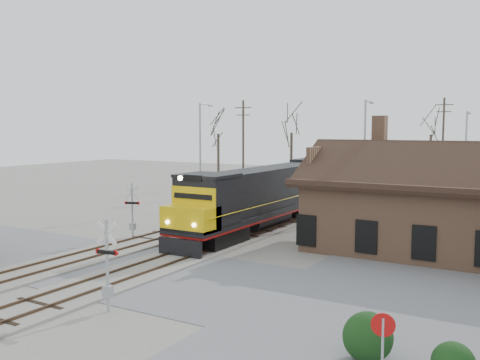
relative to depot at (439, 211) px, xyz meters
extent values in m
plane|color=gray|center=(-11.99, -12.00, -2.41)|extent=(140.00, 140.00, 0.00)
cube|color=slate|center=(-11.99, -12.00, -2.39)|extent=(60.00, 9.00, 0.03)
cube|color=gray|center=(-11.99, 3.00, -2.35)|extent=(3.40, 90.00, 0.12)
cube|color=#473323|center=(-12.71, 3.00, -2.24)|extent=(0.08, 90.00, 0.14)
cube|color=#473323|center=(-11.27, 3.00, -2.24)|extent=(0.08, 90.00, 0.14)
cube|color=gray|center=(-16.49, 3.00, -2.35)|extent=(3.40, 90.00, 0.12)
cube|color=#473323|center=(-17.21, 3.00, -2.24)|extent=(0.08, 90.00, 0.14)
cube|color=#473323|center=(-15.77, 3.00, -2.24)|extent=(0.08, 90.00, 0.14)
cube|color=#A17153|center=(0.01, 0.00, -0.41)|extent=(14.00, 8.00, 4.00)
cube|color=black|center=(0.01, 0.00, 1.69)|extent=(15.20, 9.20, 0.30)
cube|color=black|center=(0.01, -2.30, 2.69)|extent=(15.00, 4.71, 2.66)
cube|color=black|center=(0.01, 2.30, 2.69)|extent=(15.00, 4.71, 2.66)
cube|color=#A17153|center=(-3.99, 1.50, 4.39)|extent=(0.80, 0.80, 2.20)
cube|color=black|center=(-11.99, -5.06, -1.85)|extent=(2.51, 4.01, 1.00)
cube|color=black|center=(-11.99, 7.99, -1.85)|extent=(2.51, 4.01, 1.00)
cube|color=black|center=(-11.99, 1.46, -1.05)|extent=(3.01, 20.07, 0.35)
cube|color=maroon|center=(-11.99, 1.46, -1.27)|extent=(3.03, 20.07, 0.12)
cube|color=black|center=(-11.99, 2.72, 0.50)|extent=(2.61, 14.55, 2.81)
cube|color=black|center=(-11.99, -5.96, 0.50)|extent=(3.01, 2.81, 2.81)
cube|color=yellow|center=(-11.99, -7.67, -0.35)|extent=(3.01, 1.81, 1.41)
cube|color=black|center=(-11.99, -8.67, -1.85)|extent=(2.81, 0.25, 1.00)
cylinder|color=#FFF2CC|center=(-11.99, -8.59, 2.01)|extent=(0.28, 0.10, 0.28)
cube|color=black|center=(-11.99, 15.51, -1.85)|extent=(2.51, 4.01, 1.00)
cube|color=black|center=(-11.99, 28.56, -1.85)|extent=(2.51, 4.01, 1.00)
cube|color=black|center=(-11.99, 22.04, -1.05)|extent=(3.01, 20.07, 0.35)
cube|color=maroon|center=(-11.99, 22.04, -1.27)|extent=(3.03, 20.07, 0.12)
cube|color=black|center=(-11.99, 23.29, 0.50)|extent=(2.61, 14.55, 2.81)
cube|color=black|center=(-11.99, 14.61, 0.50)|extent=(3.01, 2.81, 2.81)
cube|color=black|center=(-11.99, 12.90, -0.35)|extent=(3.01, 1.81, 1.41)
cube|color=black|center=(-11.99, 11.90, -1.85)|extent=(2.81, 0.25, 1.00)
cylinder|color=#A5A8AD|center=(-9.16, -17.08, -0.58)|extent=(0.13, 0.13, 3.65)
cube|color=silver|center=(-9.16, -17.08, 0.70)|extent=(0.95, 0.16, 0.96)
cube|color=silver|center=(-9.16, -17.08, 0.70)|extent=(0.95, 0.16, 0.96)
cube|color=black|center=(-9.16, -17.08, -0.03)|extent=(0.83, 0.26, 0.14)
cylinder|color=#B20C0C|center=(-9.56, -17.13, -0.03)|extent=(0.23, 0.11, 0.22)
cylinder|color=#B20C0C|center=(-8.75, -17.02, -0.03)|extent=(0.23, 0.11, 0.22)
cube|color=#A5A8AD|center=(-9.16, -17.08, -1.59)|extent=(0.37, 0.27, 0.46)
cylinder|color=#A5A8AD|center=(-17.64, -6.21, -0.60)|extent=(0.13, 0.13, 3.61)
cube|color=silver|center=(-17.64, -6.21, 0.66)|extent=(0.90, 0.37, 0.95)
cube|color=silver|center=(-17.64, -6.21, 0.66)|extent=(0.90, 0.37, 0.95)
cube|color=black|center=(-17.64, -6.21, -0.06)|extent=(0.81, 0.42, 0.14)
cylinder|color=#B20C0C|center=(-17.26, -6.07, -0.06)|extent=(0.23, 0.15, 0.22)
cylinder|color=#B20C0C|center=(-18.02, -6.35, -0.06)|extent=(0.23, 0.15, 0.22)
cube|color=#A5A8AD|center=(-17.64, -6.21, -1.59)|extent=(0.36, 0.27, 0.45)
cylinder|color=#A5A8AD|center=(1.81, -17.99, -1.37)|extent=(0.08, 0.08, 2.08)
cylinder|color=#B20C0C|center=(1.81, -17.99, -0.52)|extent=(0.65, 0.21, 0.66)
sphere|color=black|center=(0.89, -16.28, -1.64)|extent=(1.54, 1.54, 1.54)
cylinder|color=#A5A8AD|center=(-21.87, 7.53, 2.27)|extent=(0.18, 0.18, 9.34)
cylinder|color=#A5A8AD|center=(-21.87, 8.43, 6.84)|extent=(0.12, 1.80, 0.12)
cube|color=#A5A8AD|center=(-21.87, 9.23, 6.74)|extent=(0.25, 0.50, 0.12)
cylinder|color=#A5A8AD|center=(-7.74, 10.44, 2.29)|extent=(0.18, 0.18, 9.38)
cylinder|color=#A5A8AD|center=(-7.74, 11.34, 6.88)|extent=(0.12, 1.80, 0.12)
cube|color=#A5A8AD|center=(-7.74, 12.14, 6.78)|extent=(0.25, 0.50, 0.12)
cylinder|color=#A5A8AD|center=(-1.91, 23.61, 1.96)|extent=(0.18, 0.18, 8.74)
cylinder|color=#A5A8AD|center=(-1.91, 24.51, 6.24)|extent=(0.12, 1.80, 0.12)
cube|color=#A5A8AD|center=(-1.91, 25.31, 6.14)|extent=(0.25, 0.50, 0.12)
cylinder|color=#382D23|center=(-24.06, 18.94, 2.66)|extent=(0.24, 0.24, 10.13)
cube|color=#382D23|center=(-24.06, 18.94, 6.93)|extent=(2.00, 0.10, 0.10)
cube|color=#382D23|center=(-24.06, 18.94, 6.13)|extent=(1.60, 0.10, 0.10)
cylinder|color=#382D23|center=(-5.66, 33.07, 2.88)|extent=(0.24, 0.24, 10.57)
cube|color=#382D23|center=(-5.66, 33.07, 7.36)|extent=(2.00, 0.10, 0.10)
cube|color=#382D23|center=(-5.66, 33.07, 6.56)|extent=(1.60, 0.10, 0.10)
cylinder|color=#382D23|center=(-29.57, 22.42, 0.81)|extent=(0.32, 0.32, 6.43)
cylinder|color=#382D23|center=(-20.77, 24.39, 0.89)|extent=(0.32, 0.32, 6.59)
cylinder|color=#382D23|center=(-7.76, 37.01, 0.75)|extent=(0.32, 0.32, 6.32)
camera|label=1|loc=(5.55, -31.87, 4.75)|focal=40.00mm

